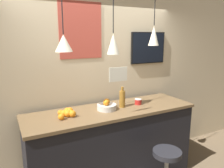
{
  "coord_description": "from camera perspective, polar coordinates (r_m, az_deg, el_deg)",
  "views": [
    {
      "loc": [
        -1.3,
        -1.83,
        2.06
      ],
      "look_at": [
        0.0,
        0.67,
        1.45
      ],
      "focal_mm": 35.0,
      "sensor_mm": 36.0,
      "label": 1
    }
  ],
  "objects": [
    {
      "name": "wall_poster",
      "position": [
        3.12,
        -8.12,
        13.68
      ],
      "size": [
        0.61,
        0.01,
        0.77
      ],
      "color": "#C64C3D"
    },
    {
      "name": "spread_jar",
      "position": [
        3.2,
        6.85,
        -4.58
      ],
      "size": [
        0.1,
        0.1,
        0.08
      ],
      "color": "red",
      "rests_on": "service_counter"
    },
    {
      "name": "orange_pile",
      "position": [
        2.77,
        -11.63,
        -7.44
      ],
      "size": [
        0.23,
        0.24,
        0.09
      ],
      "color": "orange",
      "rests_on": "service_counter"
    },
    {
      "name": "pendant_lamp_middle",
      "position": [
        2.79,
        0.33,
        10.58
      ],
      "size": [
        0.16,
        0.16,
        0.96
      ],
      "color": "black"
    },
    {
      "name": "service_counter",
      "position": [
        3.2,
        0.0,
        -15.91
      ],
      "size": [
        2.34,
        0.72,
        1.1
      ],
      "color": "black",
      "rests_on": "ground_plane"
    },
    {
      "name": "juice_bottle",
      "position": [
        3.04,
        2.69,
        -3.81
      ],
      "size": [
        0.08,
        0.08,
        0.29
      ],
      "color": "olive",
      "rests_on": "service_counter"
    },
    {
      "name": "hanging_menu_board",
      "position": [
        2.58,
        1.65,
        2.56
      ],
      "size": [
        0.24,
        0.01,
        0.17
      ],
      "color": "white"
    },
    {
      "name": "fruit_bowl",
      "position": [
        2.94,
        -1.4,
        -5.71
      ],
      "size": [
        0.26,
        0.26,
        0.16
      ],
      "color": "beige",
      "rests_on": "service_counter"
    },
    {
      "name": "pendant_lamp_right",
      "position": [
        3.14,
        10.85,
        12.38
      ],
      "size": [
        0.15,
        0.15,
        0.86
      ],
      "color": "black"
    },
    {
      "name": "mounted_tv",
      "position": [
        3.65,
        9.39,
        9.3
      ],
      "size": [
        0.63,
        0.04,
        0.5
      ],
      "color": "black"
    },
    {
      "name": "back_wall",
      "position": [
        3.3,
        -3.77,
        1.56
      ],
      "size": [
        8.0,
        0.06,
        2.9
      ],
      "color": "beige",
      "rests_on": "ground_plane"
    },
    {
      "name": "pendant_lamp_left",
      "position": [
        2.56,
        -12.52,
        10.5
      ],
      "size": [
        0.2,
        0.2,
        0.91
      ],
      "color": "black"
    }
  ]
}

